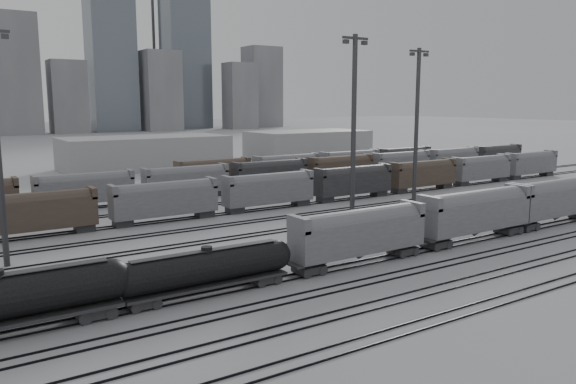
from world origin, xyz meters
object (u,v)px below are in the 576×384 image
tank_car_b (207,268)px  hopper_car_c (557,198)px  hopper_car_a (359,231)px  light_mast_c (354,128)px  hopper_car_b (475,211)px

tank_car_b → hopper_car_c: hopper_car_c is taller
hopper_car_a → light_mast_c: 19.03m
light_mast_c → hopper_car_c: bearing=-27.4°
hopper_car_b → light_mast_c: light_mast_c is taller
hopper_car_b → hopper_car_c: bearing=0.0°
hopper_car_c → light_mast_c: bearing=152.6°
tank_car_b → hopper_car_a: hopper_car_a is taller
hopper_car_a → hopper_car_c: size_ratio=0.94×
hopper_car_b → hopper_car_c: hopper_car_c is taller
tank_car_b → hopper_car_c: size_ratio=1.00×
hopper_car_a → light_mast_c: light_mast_c is taller
hopper_car_a → light_mast_c: (9.85, 13.02, 9.77)m
hopper_car_a → light_mast_c: bearing=52.9°
hopper_car_c → hopper_car_b: bearing=180.0°
hopper_car_b → hopper_car_c: size_ratio=0.99×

